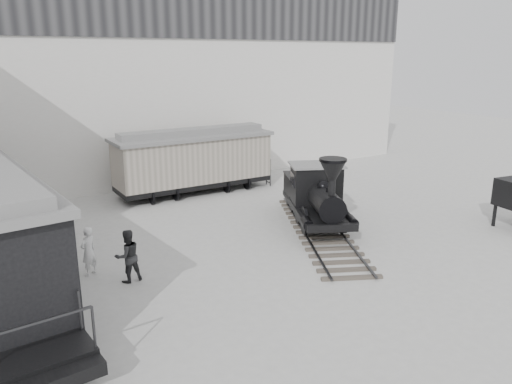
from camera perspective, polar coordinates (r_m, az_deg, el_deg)
ground at (r=17.66m, az=8.31°, el=-8.68°), size 90.00×90.00×0.00m
north_wall at (r=29.23m, az=-10.76°, el=12.02°), size 34.00×2.51×11.00m
locomotive at (r=21.34m, az=7.03°, el=-0.80°), size 5.98×9.50×3.37m
boxcar at (r=26.60m, az=-7.15°, el=3.71°), size 8.45×2.66×3.46m
visitor_a at (r=17.62m, az=-18.60°, el=-6.44°), size 0.74×0.67×1.69m
visitor_b at (r=16.77m, az=-14.45°, el=-7.09°), size 0.92×0.75×1.77m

